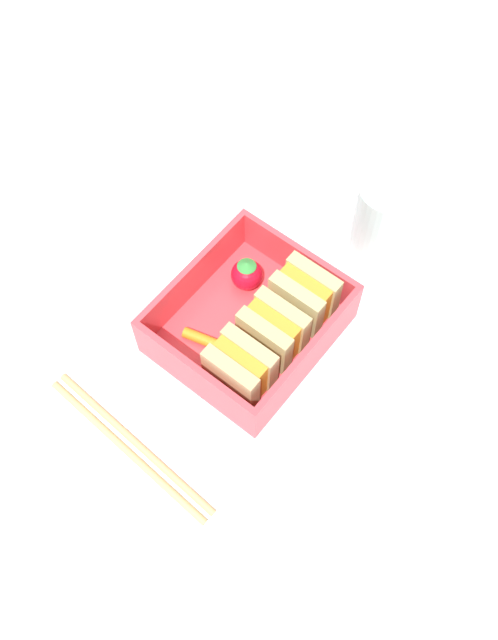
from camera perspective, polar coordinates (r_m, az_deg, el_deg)
The scene contains 11 objects.
ground_plane at distance 71.25cm, azimuth 0.00°, elevation -1.41°, with size 120.00×120.00×2.00cm, color silver.
bento_tray at distance 69.82cm, azimuth 0.00°, elevation -0.82°, with size 16.40×14.44×1.20cm, color #E93E46.
bento_rim at distance 67.27cm, azimuth 0.00°, elevation 0.32°, with size 16.40×14.44×4.58cm.
sandwich_left at distance 68.13cm, azimuth 4.43°, elevation 1.99°, with size 4.08×5.69×5.39cm.
sandwich_center_left at distance 66.12cm, azimuth 1.93°, elevation -0.86°, with size 4.08×5.69×5.39cm.
sandwich_center at distance 64.43cm, azimuth -0.72°, elevation -3.87°, with size 4.08×5.69×5.39cm.
strawberry_far_left at distance 70.32cm, azimuth -0.18°, elevation 3.70°, with size 3.17×3.17×3.77cm.
carrot_stick_far_left at distance 68.24cm, azimuth -3.71°, elevation -1.55°, with size 1.06×1.06×3.99cm, color orange.
chopstick_pair at distance 66.42cm, azimuth -9.48°, elevation -9.81°, with size 2.80×19.74×0.70cm.
drinking_glass at distance 73.37cm, azimuth 10.56°, elevation 8.05°, with size 5.76×5.76×9.05cm, color silver.
folded_napkin at distance 76.76cm, azimuth -10.14°, elevation 6.04°, with size 12.30×11.73×0.40cm, color silver.
Camera 1 is at (25.17, 20.01, 62.58)cm, focal length 40.00 mm.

